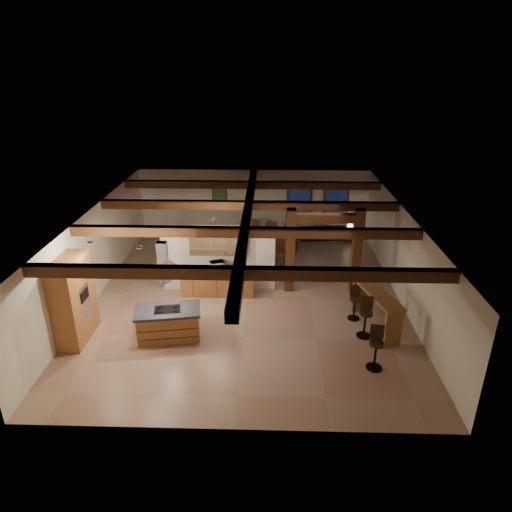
{
  "coord_description": "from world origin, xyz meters",
  "views": [
    {
      "loc": [
        0.69,
        -13.46,
        7.29
      ],
      "look_at": [
        0.27,
        0.5,
        1.24
      ],
      "focal_mm": 32.0,
      "sensor_mm": 36.0,
      "label": 1
    }
  ],
  "objects_px": {
    "kitchen_island": "(169,323)",
    "sofa": "(324,231)",
    "dining_table": "(266,249)",
    "bar_counter": "(376,304)"
  },
  "relations": [
    {
      "from": "kitchen_island",
      "to": "sofa",
      "type": "bearing_deg",
      "value": 56.91
    },
    {
      "from": "kitchen_island",
      "to": "dining_table",
      "type": "xyz_separation_m",
      "value": [
        2.71,
        5.81,
        -0.12
      ]
    },
    {
      "from": "kitchen_island",
      "to": "sofa",
      "type": "distance_m",
      "value": 9.55
    },
    {
      "from": "kitchen_island",
      "to": "sofa",
      "type": "xyz_separation_m",
      "value": [
        5.22,
        8.0,
        -0.14
      ]
    },
    {
      "from": "bar_counter",
      "to": "dining_table",
      "type": "bearing_deg",
      "value": 122.17
    },
    {
      "from": "kitchen_island",
      "to": "dining_table",
      "type": "distance_m",
      "value": 6.41
    },
    {
      "from": "kitchen_island",
      "to": "bar_counter",
      "type": "height_order",
      "value": "bar_counter"
    },
    {
      "from": "kitchen_island",
      "to": "dining_table",
      "type": "height_order",
      "value": "kitchen_island"
    },
    {
      "from": "dining_table",
      "to": "sofa",
      "type": "height_order",
      "value": "dining_table"
    },
    {
      "from": "sofa",
      "to": "dining_table",
      "type": "bearing_deg",
      "value": 33.01
    }
  ]
}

